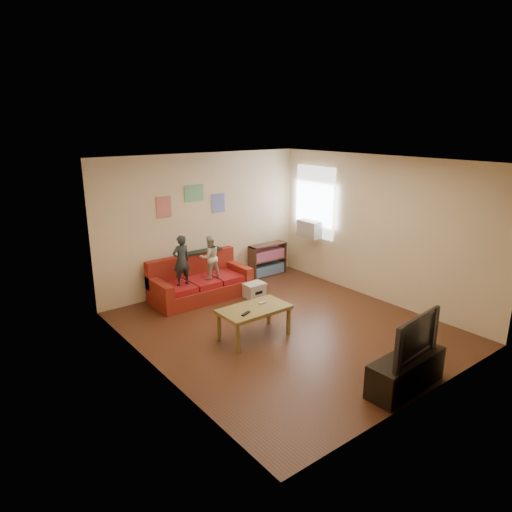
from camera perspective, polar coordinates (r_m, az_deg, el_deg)
room_shell at (r=7.14m, az=3.93°, el=0.88°), size 4.52×5.02×2.72m
sofa at (r=8.84m, az=-7.09°, el=-3.42°), size 1.89×0.87×0.83m
child_a at (r=8.31m, az=-9.32°, el=-0.56°), size 0.34×0.23×0.93m
child_b at (r=8.61m, az=-5.80°, el=-0.15°), size 0.44×0.36×0.84m
coffee_table at (r=7.12m, az=-0.23°, el=-7.00°), size 1.10×0.61×0.50m
remote at (r=6.87m, az=-1.29°, el=-7.20°), size 0.19×0.12×0.02m
game_controller at (r=7.24m, az=0.79°, el=-5.88°), size 0.13×0.05×0.03m
bookshelf at (r=10.03m, az=1.46°, el=-0.66°), size 0.89×0.27×0.71m
window at (r=9.74m, az=7.36°, el=6.71°), size 0.04×1.08×1.48m
ac_unit at (r=9.76m, az=6.74°, el=3.40°), size 0.28×0.55×0.35m
artwork_left at (r=8.61m, az=-11.46°, el=6.01°), size 0.30×0.01×0.40m
artwork_center at (r=8.88m, az=-7.75°, el=7.80°), size 0.42×0.01×0.32m
artwork_right at (r=9.20m, az=-4.72°, el=6.61°), size 0.30×0.01×0.38m
file_box at (r=8.84m, az=-0.22°, el=-4.25°), size 0.40×0.30×0.28m
tv_stand at (r=6.22m, az=18.21°, el=-13.64°), size 1.20×0.44×0.45m
television at (r=5.99m, az=18.64°, el=-9.40°), size 1.00×0.24×0.57m
tissue at (r=8.86m, az=0.02°, el=-4.84°), size 0.11×0.11×0.09m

